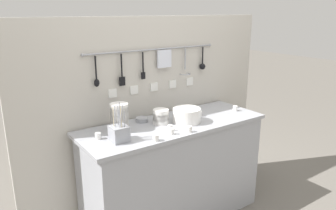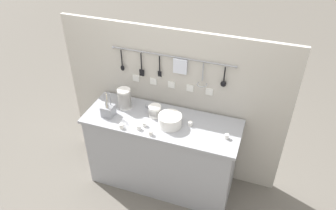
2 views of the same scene
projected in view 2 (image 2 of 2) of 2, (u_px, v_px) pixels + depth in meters
ground_plane at (163, 180)px, 3.66m from camera, size 20.00×20.00×0.00m
counter at (162, 152)px, 3.42m from camera, size 1.54×0.55×0.85m
back_wall at (172, 104)px, 3.41m from camera, size 2.34×0.11×1.67m
bowl_stack_nested_right at (155, 111)px, 3.20m from camera, size 0.12×0.12×0.12m
bowl_stack_tall_left at (124, 98)px, 3.29m from camera, size 0.13×0.13×0.21m
plate_stack at (170, 121)px, 3.08m from camera, size 0.22×0.22×0.11m
steel_mixing_bowl at (150, 105)px, 3.34m from camera, size 0.10×0.10×0.03m
cutlery_caddy at (108, 110)px, 3.21m from camera, size 0.12×0.12×0.27m
cup_edge_near at (190, 124)px, 3.09m from camera, size 0.04×0.04×0.05m
cup_mid_row at (144, 124)px, 3.09m from camera, size 0.04×0.04×0.05m
cup_front_right at (151, 133)px, 2.99m from camera, size 0.04×0.04×0.05m
cup_back_left at (139, 127)px, 3.05m from camera, size 0.04×0.04×0.05m
cup_centre at (105, 105)px, 3.35m from camera, size 0.04×0.04×0.05m
cup_beside_plates at (227, 136)px, 2.95m from camera, size 0.04×0.04×0.05m
cup_by_caddy at (121, 126)px, 3.06m from camera, size 0.04×0.04×0.05m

